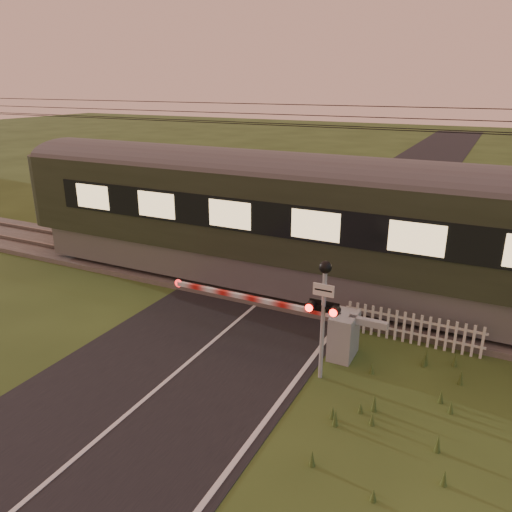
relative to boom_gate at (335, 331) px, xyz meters
The scene contains 7 objects.
ground 4.50m from the boom_gate, 135.37° to the right, with size 160.00×160.00×0.00m, color #2F4219.
road 4.65m from the boom_gate, 133.15° to the right, with size 6.00×140.00×0.03m.
track_bed 4.67m from the boom_gate, 133.17° to the left, with size 140.00×3.40×0.39m.
overhead_wires 6.86m from the boom_gate, 133.17° to the left, with size 120.00×0.62×0.62m.
boom_gate is the anchor object (origin of this frame).
crossing_signal 1.84m from the boom_gate, 87.68° to the right, with size 0.76×0.33×2.99m.
picket_fence 2.27m from the boom_gate, 40.89° to the left, with size 3.72×0.07×0.89m.
Camera 1 is at (6.48, -8.08, 6.77)m, focal length 35.00 mm.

